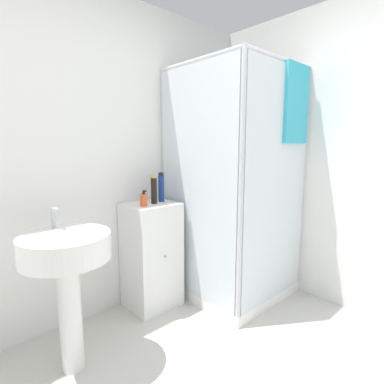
% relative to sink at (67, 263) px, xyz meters
% --- Properties ---
extents(wall_back, '(6.40, 0.06, 2.50)m').
position_rel_sink_xyz_m(wall_back, '(0.29, 0.50, 0.57)').
color(wall_back, white).
rests_on(wall_back, ground_plane).
extents(shower_enclosure, '(0.92, 0.95, 2.01)m').
position_rel_sink_xyz_m(shower_enclosure, '(1.45, -0.07, -0.13)').
color(shower_enclosure, white).
rests_on(shower_enclosure, ground_plane).
extents(vanity_cabinet, '(0.41, 0.38, 0.89)m').
position_rel_sink_xyz_m(vanity_cabinet, '(0.79, 0.29, -0.23)').
color(vanity_cabinet, white).
rests_on(vanity_cabinet, ground_plane).
extents(sink, '(0.51, 0.51, 0.99)m').
position_rel_sink_xyz_m(sink, '(0.00, 0.00, 0.00)').
color(sink, white).
rests_on(sink, ground_plane).
extents(soap_dispenser, '(0.06, 0.06, 0.13)m').
position_rel_sink_xyz_m(soap_dispenser, '(0.69, 0.23, 0.26)').
color(soap_dispenser, '#E5562D').
rests_on(soap_dispenser, vanity_cabinet).
extents(shampoo_bottle_tall_black, '(0.05, 0.05, 0.23)m').
position_rel_sink_xyz_m(shampoo_bottle_tall_black, '(0.81, 0.26, 0.32)').
color(shampoo_bottle_tall_black, black).
rests_on(shampoo_bottle_tall_black, vanity_cabinet).
extents(shampoo_bottle_blue, '(0.05, 0.05, 0.24)m').
position_rel_sink_xyz_m(shampoo_bottle_blue, '(0.91, 0.29, 0.33)').
color(shampoo_bottle_blue, navy).
rests_on(shampoo_bottle_blue, vanity_cabinet).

